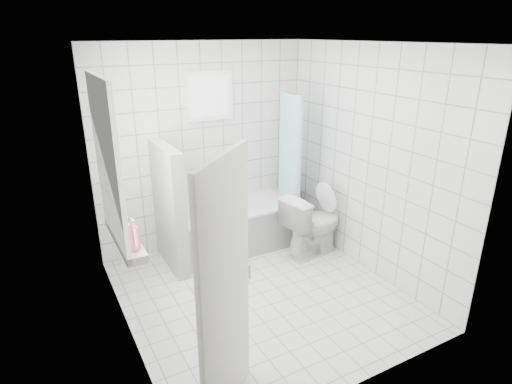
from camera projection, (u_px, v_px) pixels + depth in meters
ground at (261, 293)px, 4.69m from camera, size 3.00×3.00×0.00m
ceiling at (262, 43)px, 3.77m from camera, size 3.00×3.00×0.00m
wall_back at (204, 148)px, 5.46m from camera, size 2.80×0.02×2.60m
wall_front at (365, 243)px, 3.00m from camera, size 2.80×0.02×2.60m
wall_left at (116, 208)px, 3.60m from camera, size 0.02×3.00×2.60m
wall_right at (368, 162)px, 4.86m from camera, size 0.02×3.00×2.60m
window_left at (111, 164)px, 3.76m from camera, size 0.01×0.90×1.40m
window_back at (211, 96)px, 5.24m from camera, size 0.50×0.01×0.50m
window_sill at (125, 238)px, 4.04m from camera, size 0.18×1.02×0.08m
door at (226, 296)px, 2.91m from camera, size 0.62×0.57×2.00m
bathtub at (233, 227)px, 5.61m from camera, size 1.57×0.77×0.58m
partition_wall at (169, 208)px, 5.02m from camera, size 0.15×0.85×1.50m
tiled_ledge at (287, 207)px, 6.27m from camera, size 0.40×0.24×0.55m
toilet at (313, 224)px, 5.40m from camera, size 0.86×0.57×0.82m
curtain_rod at (284, 91)px, 5.31m from camera, size 0.02×0.80×0.02m
shower_curtain at (288, 163)px, 5.52m from camera, size 0.14×0.48×1.78m
tub_faucet at (228, 178)px, 5.73m from camera, size 0.18×0.06×0.06m
sill_bottles at (127, 226)px, 3.90m from camera, size 0.16×0.66×0.30m
ledge_bottles at (288, 183)px, 6.12m from camera, size 0.16×0.18×0.27m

